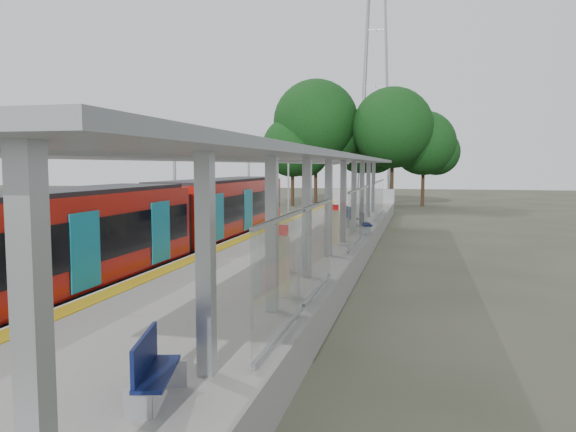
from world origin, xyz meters
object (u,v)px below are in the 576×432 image
at_px(litter_bin, 278,256).
at_px(bench_far, 350,216).
at_px(bench_near, 152,367).
at_px(info_pillar_far, 335,227).
at_px(info_pillar_near, 281,265).
at_px(train, 160,224).
at_px(bench_mid, 364,222).

bearing_deg(litter_bin, bench_far, 87.17).
distance_m(bench_near, info_pillar_far, 16.15).
bearing_deg(bench_far, litter_bin, -110.91).
distance_m(bench_far, info_pillar_near, 16.70).
bearing_deg(bench_near, info_pillar_near, 73.63).
xyz_separation_m(train, info_pillar_near, (6.35, -6.20, -0.27)).
bearing_deg(bench_mid, info_pillar_far, -113.93).
height_order(bench_near, info_pillar_near, info_pillar_near).
distance_m(train, bench_far, 12.13).
distance_m(bench_near, bench_far, 23.30).
relative_size(train, info_pillar_far, 16.48).
height_order(info_pillar_far, litter_bin, info_pillar_far).
bearing_deg(train, bench_mid, 46.01).
relative_size(info_pillar_near, litter_bin, 2.01).
distance_m(bench_near, info_pillar_near, 6.61).
xyz_separation_m(bench_far, info_pillar_far, (0.22, -7.16, 0.16)).
distance_m(train, litter_bin, 6.12).
xyz_separation_m(info_pillar_near, litter_bin, (-0.95, 3.39, -0.33)).
distance_m(train, info_pillar_far, 7.12).
xyz_separation_m(bench_far, litter_bin, (-0.66, -13.31, -0.12)).
xyz_separation_m(train, bench_far, (6.06, 10.50, -0.48)).
height_order(bench_mid, bench_far, bench_far).
height_order(bench_near, bench_far, bench_far).
xyz_separation_m(bench_near, info_pillar_near, (0.22, 6.60, 0.29)).
bearing_deg(bench_near, bench_mid, 72.78).
height_order(train, bench_far, train).
bearing_deg(info_pillar_near, bench_mid, 90.84).
xyz_separation_m(train, bench_near, (6.13, -12.80, -0.56)).
bearing_deg(info_pillar_far, bench_near, -70.86).
distance_m(bench_mid, info_pillar_near, 13.58).
relative_size(bench_near, info_pillar_far, 0.86).
bearing_deg(bench_near, bench_far, 75.73).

